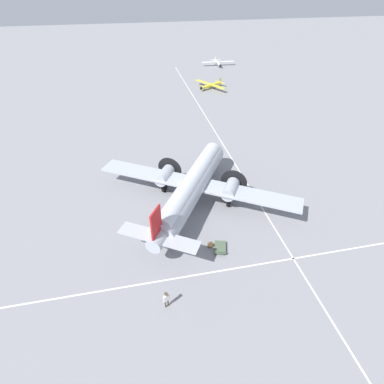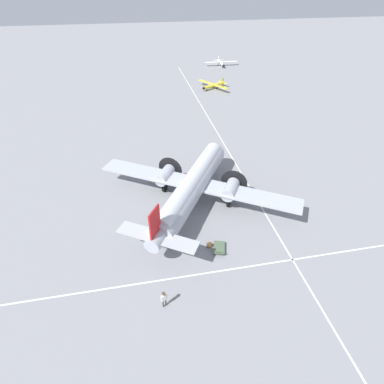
{
  "view_description": "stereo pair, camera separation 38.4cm",
  "coord_description": "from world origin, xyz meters",
  "px_view_note": "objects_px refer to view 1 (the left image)",
  "views": [
    {
      "loc": [
        5.41,
        26.28,
        21.7
      ],
      "look_at": [
        0.0,
        0.0,
        1.74
      ],
      "focal_mm": 28.0,
      "sensor_mm": 36.0,
      "label": 1
    },
    {
      "loc": [
        5.03,
        26.36,
        21.7
      ],
      "look_at": [
        0.0,
        0.0,
        1.74
      ],
      "focal_mm": 28.0,
      "sensor_mm": 36.0,
      "label": 2
    }
  ],
  "objects_px": {
    "airliner_main": "(193,184)",
    "suitcase_near_door": "(210,245)",
    "crew_foreground": "(166,298)",
    "light_aircraft_taxiing": "(210,85)",
    "light_aircraft_distant": "(218,63)",
    "baggage_cart": "(220,247)"
  },
  "relations": [
    {
      "from": "airliner_main",
      "to": "suitcase_near_door",
      "type": "bearing_deg",
      "value": -146.83
    },
    {
      "from": "crew_foreground",
      "to": "airliner_main",
      "type": "bearing_deg",
      "value": 49.03
    },
    {
      "from": "crew_foreground",
      "to": "light_aircraft_taxiing",
      "type": "xyz_separation_m",
      "value": [
        -17.11,
        -52.43,
        -0.29
      ]
    },
    {
      "from": "suitcase_near_door",
      "to": "light_aircraft_taxiing",
      "type": "xyz_separation_m",
      "value": [
        -12.12,
        -46.94,
        0.46
      ]
    },
    {
      "from": "airliner_main",
      "to": "light_aircraft_distant",
      "type": "bearing_deg",
      "value": 13.73
    },
    {
      "from": "suitcase_near_door",
      "to": "baggage_cart",
      "type": "distance_m",
      "value": 0.99
    },
    {
      "from": "airliner_main",
      "to": "crew_foreground",
      "type": "xyz_separation_m",
      "value": [
        4.83,
        12.75,
        -1.53
      ]
    },
    {
      "from": "crew_foreground",
      "to": "suitcase_near_door",
      "type": "distance_m",
      "value": 7.45
    },
    {
      "from": "suitcase_near_door",
      "to": "baggage_cart",
      "type": "bearing_deg",
      "value": 150.3
    },
    {
      "from": "crew_foreground",
      "to": "light_aircraft_taxiing",
      "type": "height_order",
      "value": "light_aircraft_taxiing"
    },
    {
      "from": "light_aircraft_taxiing",
      "to": "light_aircraft_distant",
      "type": "bearing_deg",
      "value": -140.4
    },
    {
      "from": "baggage_cart",
      "to": "suitcase_near_door",
      "type": "bearing_deg",
      "value": 76.71
    },
    {
      "from": "suitcase_near_door",
      "to": "baggage_cart",
      "type": "relative_size",
      "value": 0.34
    },
    {
      "from": "airliner_main",
      "to": "light_aircraft_taxiing",
      "type": "height_order",
      "value": "airliner_main"
    },
    {
      "from": "airliner_main",
      "to": "baggage_cart",
      "type": "xyz_separation_m",
      "value": [
        -1.02,
        7.75,
        -2.31
      ]
    },
    {
      "from": "crew_foreground",
      "to": "suitcase_near_door",
      "type": "xyz_separation_m",
      "value": [
        -4.99,
        -5.49,
        -0.75
      ]
    },
    {
      "from": "light_aircraft_taxiing",
      "to": "suitcase_near_door",
      "type": "bearing_deg",
      "value": 45.28
    },
    {
      "from": "airliner_main",
      "to": "baggage_cart",
      "type": "bearing_deg",
      "value": -140.59
    },
    {
      "from": "suitcase_near_door",
      "to": "airliner_main",
      "type": "bearing_deg",
      "value": -88.74
    },
    {
      "from": "baggage_cart",
      "to": "light_aircraft_distant",
      "type": "height_order",
      "value": "light_aircraft_distant"
    },
    {
      "from": "suitcase_near_door",
      "to": "light_aircraft_distant",
      "type": "height_order",
      "value": "light_aircraft_distant"
    },
    {
      "from": "airliner_main",
      "to": "light_aircraft_taxiing",
      "type": "bearing_deg",
      "value": 14.72
    }
  ]
}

